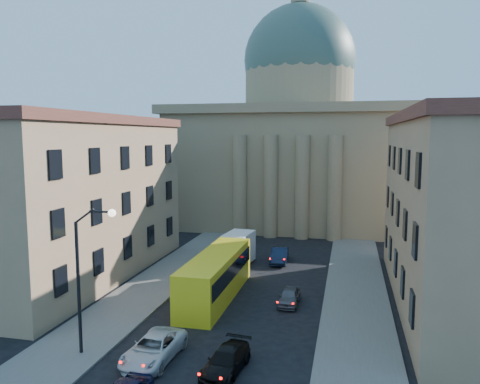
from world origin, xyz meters
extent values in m
cube|color=#5C5954|center=(-8.50, 18.00, 0.07)|extent=(5.00, 60.00, 0.15)
cube|color=#5C5954|center=(8.50, 18.00, 0.07)|extent=(5.00, 60.00, 0.15)
cube|color=#846E51|center=(0.00, 56.00, 8.00)|extent=(34.00, 26.00, 16.00)
cube|color=#846E51|center=(0.00, 56.00, 16.40)|extent=(35.50, 27.50, 1.20)
cylinder|color=#846E51|center=(0.00, 56.00, 20.00)|extent=(16.00, 16.00, 8.00)
sphere|color=#41584D|center=(0.00, 56.00, 24.00)|extent=(16.40, 16.40, 16.40)
cube|color=#846E51|center=(-21.00, 54.00, 5.50)|extent=(13.00, 13.00, 11.00)
cone|color=#502A22|center=(-21.00, 54.00, 13.00)|extent=(26.02, 26.02, 4.00)
cube|color=#846E51|center=(21.00, 54.00, 5.50)|extent=(13.00, 13.00, 11.00)
cone|color=#502A22|center=(21.00, 54.00, 13.00)|extent=(26.02, 26.02, 4.00)
cylinder|color=#846E51|center=(-6.00, 42.80, 6.50)|extent=(1.80, 1.80, 13.00)
cylinder|color=#846E51|center=(-2.00, 42.80, 6.50)|extent=(1.80, 1.80, 13.00)
cylinder|color=#846E51|center=(2.00, 42.80, 6.50)|extent=(1.80, 1.80, 13.00)
cylinder|color=#846E51|center=(6.00, 42.80, 6.50)|extent=(1.80, 1.80, 13.00)
cube|color=tan|center=(-17.00, 22.00, 7.00)|extent=(11.00, 26.00, 14.00)
cube|color=#502A22|center=(-17.00, 22.00, 14.30)|extent=(11.60, 26.60, 0.80)
cube|color=tan|center=(17.00, 22.00, 7.00)|extent=(11.00, 26.00, 14.00)
cylinder|color=black|center=(-7.50, 8.00, 4.00)|extent=(0.20, 0.20, 8.00)
cylinder|color=black|center=(-6.95, 8.00, 8.35)|extent=(1.30, 0.12, 0.96)
cylinder|color=black|center=(-5.95, 8.00, 8.65)|extent=(1.30, 0.12, 0.12)
sphere|color=white|center=(-5.20, 8.00, 8.60)|extent=(0.44, 0.44, 0.44)
imported|color=silver|center=(-3.01, 8.31, 0.72)|extent=(2.64, 5.31, 1.45)
imported|color=black|center=(1.40, 7.95, 0.64)|extent=(2.28, 4.61, 1.29)
imported|color=#535358|center=(3.46, 19.15, 0.62)|extent=(1.52, 3.68, 1.25)
imported|color=black|center=(0.96, 30.85, 0.76)|extent=(1.87, 4.68, 1.51)
cube|color=yellow|center=(-2.45, 19.34, 1.76)|extent=(2.87, 12.52, 3.53)
cube|color=black|center=(-2.45, 19.34, 2.33)|extent=(2.94, 11.84, 1.25)
cylinder|color=black|center=(-3.60, 14.79, 0.57)|extent=(0.34, 1.14, 1.14)
cylinder|color=black|center=(-1.32, 14.78, 0.57)|extent=(0.34, 1.14, 1.14)
cylinder|color=black|center=(-3.58, 23.89, 0.57)|extent=(0.34, 1.14, 1.14)
cylinder|color=black|center=(-1.30, 23.89, 0.57)|extent=(0.34, 1.14, 1.14)
cube|color=silver|center=(-3.22, 26.55, 1.18)|extent=(2.48, 2.57, 2.35)
cube|color=black|center=(-3.34, 25.43, 1.47)|extent=(2.16, 0.34, 1.08)
cube|color=silver|center=(-2.95, 29.18, 1.71)|extent=(2.76, 4.33, 3.04)
cylinder|color=black|center=(-4.24, 26.26, 0.44)|extent=(0.36, 0.91, 0.88)
cylinder|color=black|center=(-2.29, 26.06, 0.44)|extent=(0.36, 0.91, 0.88)
cylinder|color=black|center=(-3.83, 30.16, 0.44)|extent=(0.36, 0.91, 0.88)
cylinder|color=black|center=(-1.89, 29.95, 0.44)|extent=(0.36, 0.91, 0.88)
camera|label=1|loc=(7.69, -15.52, 12.89)|focal=35.00mm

